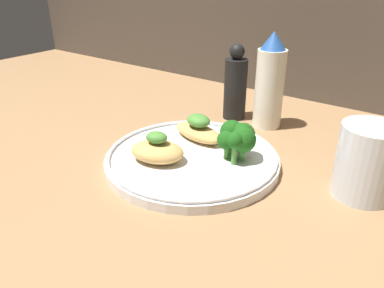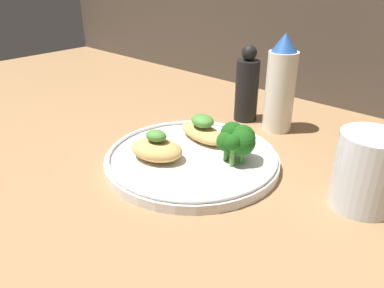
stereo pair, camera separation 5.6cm
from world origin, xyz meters
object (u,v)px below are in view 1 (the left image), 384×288
Objects in this scene: pepper_grinder at (235,86)px; sauce_bottle at (270,83)px; broccoli_bunch at (237,137)px; plate at (192,158)px; drinking_glass at (367,162)px.

sauce_bottle is at bearing 0.00° from pepper_grinder.
broccoli_bunch is 20.23cm from pepper_grinder.
broccoli_bunch is 0.35× the size of sauce_bottle.
pepper_grinder is at bearing 102.81° from plate.
sauce_bottle is at bearing 145.97° from drinking_glass.
pepper_grinder reaches higher than broccoli_bunch.
plate is at bearing -96.68° from sauce_bottle.
drinking_glass is (17.34, 3.20, 0.10)cm from broccoli_bunch.
broccoli_bunch is at bearing -58.61° from pepper_grinder.
broccoli_bunch is 0.42× the size of pepper_grinder.
drinking_glass is at bearing -26.71° from pepper_grinder.
sauce_bottle is (2.41, 20.60, 7.40)cm from plate.
sauce_bottle reaches higher than plate.
sauce_bottle reaches higher than pepper_grinder.
sauce_bottle is 1.20× the size of pepper_grinder.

